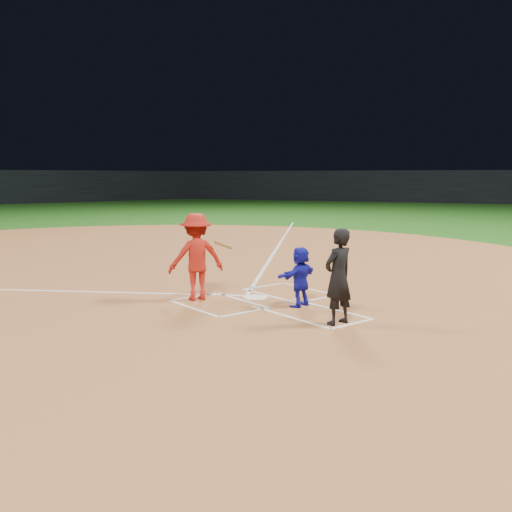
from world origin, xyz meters
TOP-DOWN VIEW (x-y plane):
  - ground at (0.00, 0.00)m, footprint 120.00×120.00m
  - home_plate_dirt at (0.00, 6.00)m, footprint 28.00×28.00m
  - stadium_wall_right at (42.00, 24.00)m, footprint 31.04×52.56m
  - home_plate at (0.00, 0.00)m, footprint 0.60×0.60m
  - catcher at (0.23, -1.18)m, footprint 1.18×0.58m
  - umpire at (-0.21, -2.62)m, footprint 0.64×0.44m
  - chalk_markings at (0.00, 5.29)m, footprint 28.35×17.32m
  - batter_at_plate at (-1.07, 0.67)m, footprint 1.65×1.01m

SIDE VIEW (x-z plane):
  - ground at x=0.00m, z-range 0.00..0.00m
  - home_plate_dirt at x=0.00m, z-range 0.00..0.01m
  - chalk_markings at x=0.00m, z-range 0.01..0.02m
  - home_plate at x=0.00m, z-range 0.01..0.03m
  - catcher at x=0.23m, z-range 0.01..1.23m
  - umpire at x=-0.21m, z-range 0.01..1.73m
  - batter_at_plate at x=-1.07m, z-range 0.01..1.86m
  - stadium_wall_right at x=42.00m, z-range 0.00..3.20m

